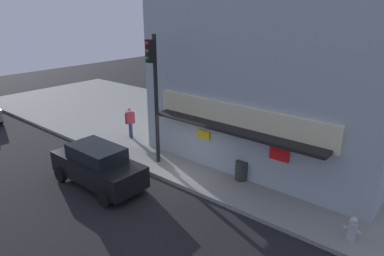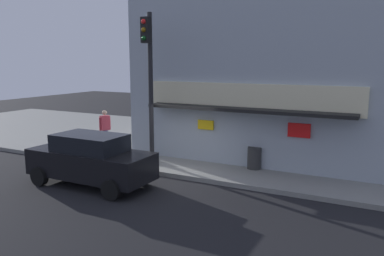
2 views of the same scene
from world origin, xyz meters
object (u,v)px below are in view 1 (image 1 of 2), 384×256
at_px(fire_hydrant, 352,228).
at_px(pedestrian, 130,121).
at_px(trash_can, 241,170).
at_px(potted_plant_by_doorway, 282,174).
at_px(parked_car_black, 98,165).
at_px(traffic_light, 154,85).

height_order(fire_hydrant, pedestrian, pedestrian).
distance_m(trash_can, pedestrian, 7.34).
bearing_deg(fire_hydrant, pedestrian, 173.37).
relative_size(trash_can, potted_plant_by_doorway, 0.88).
xyz_separation_m(pedestrian, parked_car_black, (2.88, -4.20, -0.23)).
bearing_deg(potted_plant_by_doorway, trash_can, -161.47).
distance_m(traffic_light, potted_plant_by_doorway, 6.54).
xyz_separation_m(pedestrian, potted_plant_by_doorway, (8.89, 0.27, -0.42)).
bearing_deg(parked_car_black, trash_can, 41.59).
bearing_deg(trash_can, traffic_light, -164.74).
bearing_deg(trash_can, fire_hydrant, -13.51).
bearing_deg(fire_hydrant, traffic_light, 179.58).
xyz_separation_m(potted_plant_by_doorway, parked_car_black, (-6.01, -4.46, 0.19)).
bearing_deg(fire_hydrant, potted_plant_by_doorway, 152.12).
relative_size(traffic_light, potted_plant_by_doorway, 6.28).
xyz_separation_m(traffic_light, pedestrian, (-3.39, 1.33, -2.72)).
bearing_deg(parked_car_black, potted_plant_by_doorway, 36.60).
relative_size(fire_hydrant, trash_can, 0.96).
distance_m(potted_plant_by_doorway, parked_car_black, 7.48).
distance_m(trash_can, parked_car_black, 5.93).
xyz_separation_m(traffic_light, fire_hydrant, (8.65, -0.06, -3.31)).
bearing_deg(trash_can, parked_car_black, -138.41).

